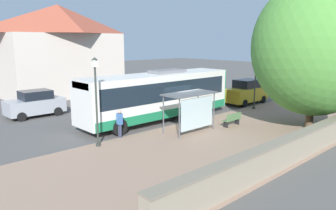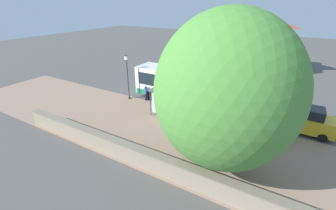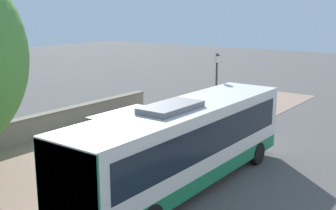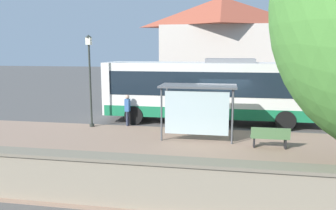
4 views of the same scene
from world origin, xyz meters
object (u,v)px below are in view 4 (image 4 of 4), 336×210
at_px(bus_shelter, 198,95).
at_px(bench, 270,137).
at_px(parked_car_far_lane, 142,89).
at_px(pedestrian, 127,108).
at_px(street_lamp_near, 90,74).
at_px(bus, 213,90).

bearing_deg(bus_shelter, bench, -106.04).
bearing_deg(parked_car_far_lane, pedestrian, -170.50).
relative_size(pedestrian, street_lamp_near, 0.35).
bearing_deg(street_lamp_near, bus_shelter, -104.58).
bearing_deg(bus, street_lamp_near, 109.42).
xyz_separation_m(bus_shelter, street_lamp_near, (1.45, 5.57, 0.76)).
relative_size(bus, pedestrian, 7.10).
bearing_deg(pedestrian, bus_shelter, -117.62).
xyz_separation_m(street_lamp_near, parked_car_far_lane, (9.25, -0.31, -1.82)).
distance_m(bus_shelter, street_lamp_near, 5.81).
distance_m(bus, bench, 5.27).
relative_size(pedestrian, parked_car_far_lane, 0.41).
bearing_deg(parked_car_far_lane, street_lamp_near, 178.10).
relative_size(bus_shelter, bench, 2.19).
bearing_deg(bus_shelter, pedestrian, 62.38).
relative_size(bench, street_lamp_near, 0.32).
distance_m(pedestrian, street_lamp_near, 2.58).
xyz_separation_m(bus, bus_shelter, (-3.60, 0.52, 0.19)).
xyz_separation_m(pedestrian, parked_car_far_lane, (8.71, 1.46, -0.02)).
height_order(bus_shelter, street_lamp_near, street_lamp_near).
relative_size(bench, parked_car_far_lane, 0.38).
xyz_separation_m(bus_shelter, pedestrian, (1.99, 3.81, -1.04)).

